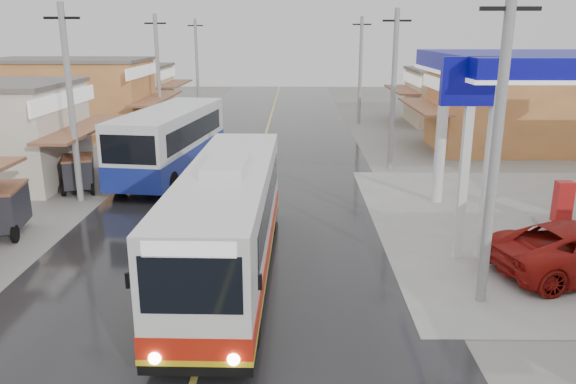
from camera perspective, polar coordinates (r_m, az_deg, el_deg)
The scene contains 12 objects.
ground at distance 15.39m, azimuth -7.18°, elevation -10.76°, with size 120.00×120.00×0.00m, color slate.
road at distance 29.49m, azimuth -3.29°, elevation 2.47°, with size 12.00×90.00×0.02m, color black.
centre_line at distance 29.48m, azimuth -3.29°, elevation 2.50°, with size 0.15×90.00×0.01m, color #D8CC4C.
shopfronts_left at distance 35.68m, azimuth -24.29°, elevation 3.43°, with size 11.00×44.00×5.20m, color tan, non-canonical shape.
shopfronts_right at distance 29.50m, azimuth 26.74°, elevation 0.74°, with size 11.00×44.00×4.80m, color silver, non-canonical shape.
utility_poles_left at distance 31.71m, azimuth -15.90°, elevation 2.83°, with size 1.60×50.00×8.00m, color gray, non-canonical shape.
utility_poles_right at distance 29.83m, azimuth 10.26°, elevation 2.38°, with size 1.60×36.00×8.00m, color gray, non-canonical shape.
coach_bus at distance 16.22m, azimuth -6.00°, elevation -2.84°, with size 2.67×11.20×3.48m.
second_bus at distance 28.04m, azimuth -11.82°, elevation 5.12°, with size 3.96×10.15×3.28m.
cyclist at distance 26.25m, azimuth -12.35°, elevation 1.88°, with size 0.71×1.88×2.00m.
tricycle_near at distance 21.95m, azimuth -27.11°, elevation -1.40°, with size 1.84×2.30×1.74m.
tricycle_far at distance 26.61m, azimuth -20.53°, elevation 1.96°, with size 1.92×2.22×1.58m.
Camera 1 is at (2.07, -13.60, 6.90)m, focal length 35.00 mm.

